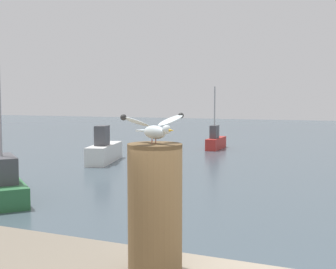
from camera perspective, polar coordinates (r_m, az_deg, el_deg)
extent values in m
cylinder|color=brown|center=(3.32, -1.71, -9.61)|extent=(0.41, 0.41, 0.97)
cylinder|color=#C67160|center=(3.23, -2.09, -0.91)|extent=(0.01, 0.01, 0.04)
cylinder|color=#C67160|center=(3.25, -1.61, -0.87)|extent=(0.01, 0.01, 0.04)
ellipsoid|color=silver|center=(3.23, -1.74, 0.30)|extent=(0.25, 0.18, 0.10)
sphere|color=silver|center=(3.12, -0.18, 0.66)|extent=(0.06, 0.06, 0.06)
cone|color=gold|center=(3.08, 0.49, 0.54)|extent=(0.05, 0.04, 0.02)
cube|color=silver|center=(3.34, -3.33, 0.52)|extent=(0.10, 0.10, 0.01)
ellipsoid|color=silver|center=(3.12, -4.20, 1.68)|extent=(0.21, 0.26, 0.09)
sphere|color=#2E2E2E|center=(3.06, -5.82, 2.24)|extent=(0.04, 0.04, 0.04)
ellipsoid|color=silver|center=(3.34, 0.34, 1.88)|extent=(0.21, 0.26, 0.09)
sphere|color=#2E2E2E|center=(3.41, 1.70, 2.49)|extent=(0.04, 0.04, 0.04)
cube|color=#B72D28|center=(25.61, 6.27, -1.14)|extent=(0.72, 2.63, 0.65)
cone|color=#B72D28|center=(27.01, 7.03, -0.79)|extent=(0.57, 0.57, 0.54)
cube|color=#47474C|center=(25.17, 6.06, 0.35)|extent=(0.41, 0.80, 0.75)
cylinder|color=#A5A5A8|center=(25.10, 6.09, 3.71)|extent=(0.08, 0.08, 2.21)
cube|color=#47474C|center=(13.09, -20.85, -4.19)|extent=(1.64, 1.53, 0.72)
cylinder|color=#A5A5A8|center=(12.95, -21.06, 2.89)|extent=(0.08, 0.08, 2.51)
cube|color=silver|center=(20.32, -8.25, -2.41)|extent=(1.75, 3.52, 0.81)
cone|color=silver|center=(22.16, -6.93, -1.72)|extent=(0.94, 0.94, 0.76)
cube|color=#47474C|center=(19.85, -8.59, -0.13)|extent=(0.72, 0.94, 0.88)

